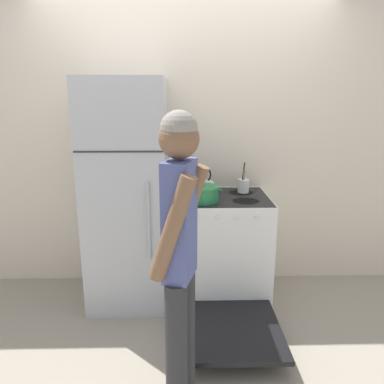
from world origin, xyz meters
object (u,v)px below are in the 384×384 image
Objects in this scene: refrigerator at (128,195)px; dutch_oven_pot at (203,194)px; tea_kettle at (203,185)px; utensil_jar at (243,185)px; stove_range at (222,249)px; person at (180,252)px.

dutch_oven_pot is at bearing -11.33° from refrigerator.
utensil_jar is at bearing 1.05° from tea_kettle.
refrigerator reaches higher than stove_range.
tea_kettle is 0.93× the size of utensil_jar.
person reaches higher than stove_range.
person reaches higher than dutch_oven_pot.
tea_kettle is 0.15× the size of person.
dutch_oven_pot is at bearing -143.22° from utensil_jar.
utensil_jar is at bearing -5.76° from person.
refrigerator is at bearing -166.95° from tea_kettle.
dutch_oven_pot is at bearing 6.79° from person.
refrigerator is 0.64m from tea_kettle.
person reaches higher than tea_kettle.
dutch_oven_pot is (-0.17, -0.09, 0.51)m from stove_range.
stove_range is at bearing -137.19° from utensil_jar.
dutch_oven_pot reaches higher than stove_range.
person is at bearing -98.80° from dutch_oven_pot.
person is at bearing -70.13° from refrigerator.
person is (-0.34, -1.18, 0.49)m from stove_range.
refrigerator is 1.28m from person.
stove_range is at bearing 28.78° from dutch_oven_pot.
refrigerator is 7.55× the size of tea_kettle.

